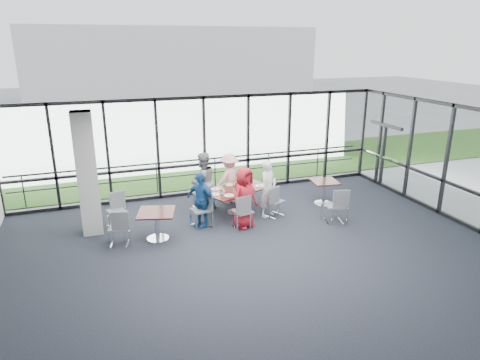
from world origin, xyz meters
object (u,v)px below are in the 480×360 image
object	(u,v)px
chair_spare_lb	(117,211)
chair_spare_r	(335,206)
side_table_left	(157,216)
chair_main_nr	(274,201)
chair_main_fl	(201,193)
diner_far_left	(203,182)
side_table_right	(324,185)
chair_spare_la	(118,228)
diner_near_left	(244,198)
main_table	(237,192)
chair_main_fr	(228,186)
diner_end	(201,200)
diner_far_right	(229,179)
chair_main_nl	(243,212)
chair_main_end	(201,210)
diner_near_right	(268,189)
structural_column	(87,174)

from	to	relation	value
chair_spare_lb	chair_spare_r	bearing A→B (deg)	148.83
side_table_left	chair_main_nr	distance (m)	3.44
chair_main_fl	diner_far_left	bearing A→B (deg)	86.49
side_table_right	chair_spare_lb	size ratio (longest dim) A/B	0.95
chair_spare_lb	chair_spare_la	bearing A→B (deg)	73.17
diner_near_left	diner_far_left	xyz separation A→B (m)	(-0.73, 1.58, 0.04)
main_table	chair_main_fr	size ratio (longest dim) A/B	2.52
side_table_left	diner_end	distance (m)	1.32
diner_far_right	chair_spare_lb	xyz separation A→B (m)	(-3.44, -0.75, -0.33)
chair_main_nl	chair_main_nr	distance (m)	1.23
diner_far_left	chair_main_fr	bearing A→B (deg)	-172.13
chair_main_end	chair_main_nl	bearing A→B (deg)	55.76
chair_main_nr	chair_main_fr	xyz separation A→B (m)	(-0.82, 1.76, -0.02)
chair_main_nl	chair_main_fr	distance (m)	2.26
chair_spare_r	diner_near_left	bearing A→B (deg)	-178.43
diner_end	chair_main_fr	size ratio (longest dim) A/B	1.75
chair_main_nl	diner_end	bearing A→B (deg)	142.98
diner_near_right	chair_spare_r	world-z (taller)	diner_near_right
side_table_right	diner_near_left	world-z (taller)	diner_near_left
main_table	diner_near_left	bearing A→B (deg)	-121.52
structural_column	chair_main_fl	size ratio (longest dim) A/B	3.46
diner_end	chair_spare_r	bearing A→B (deg)	38.71
diner_end	chair_main_nr	bearing A→B (deg)	53.93
chair_main_end	diner_far_right	bearing A→B (deg)	129.12
chair_main_fr	chair_main_nl	bearing A→B (deg)	47.93
side_table_left	diner_near_left	world-z (taller)	diner_near_left
chair_main_nr	chair_spare_lb	distance (m)	4.37
chair_spare_lb	chair_spare_r	size ratio (longest dim) A/B	0.93
diner_far_left	chair_main_fl	size ratio (longest dim) A/B	1.89
diner_end	chair_spare_la	world-z (taller)	diner_end
chair_main_nr	chair_main_fr	size ratio (longest dim) A/B	1.04
diner_far_right	chair_spare_r	distance (m)	3.34
diner_near_left	chair_main_nl	xyz separation A→B (m)	(-0.07, -0.07, -0.36)
chair_spare_lb	diner_far_right	bearing A→B (deg)	177.59
chair_main_fl	chair_main_end	bearing A→B (deg)	64.60
diner_near_left	diner_end	world-z (taller)	diner_near_left
main_table	diner_far_left	distance (m)	1.06
side_table_left	diner_near_right	size ratio (longest dim) A/B	0.67
structural_column	chair_spare_r	world-z (taller)	structural_column
side_table_right	chair_main_end	size ratio (longest dim) A/B	0.90
side_table_left	chair_main_fr	size ratio (longest dim) A/B	1.25
chair_spare_la	chair_main_fl	bearing A→B (deg)	47.85
diner_far_right	chair_spare_la	size ratio (longest dim) A/B	1.71
structural_column	diner_far_left	distance (m)	3.29
main_table	chair_main_nr	size ratio (longest dim) A/B	2.43
side_table_left	main_table	bearing A→B (deg)	22.25
chair_main_fr	main_table	bearing A→B (deg)	50.35
main_table	chair_main_nr	world-z (taller)	chair_main_nr
diner_near_left	chair_spare_lb	xyz separation A→B (m)	(-3.25, 1.13, -0.38)
diner_far_left	chair_spare_lb	bearing A→B (deg)	-12.78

